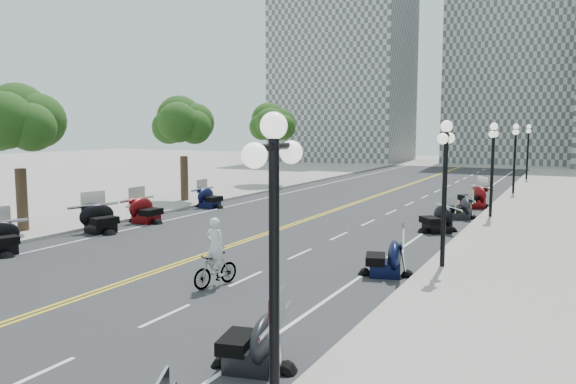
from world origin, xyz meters
The scene contains 45 objects.
ground centered at (0.00, 0.00, 0.00)m, with size 160.00×160.00×0.00m, color gray.
road centered at (0.00, 10.00, 0.00)m, with size 16.00×90.00×0.01m, color #333335.
centerline_yellow_a centered at (-0.12, 10.00, 0.01)m, with size 0.12×90.00×0.00m, color yellow.
centerline_yellow_b centered at (0.12, 10.00, 0.01)m, with size 0.12×90.00×0.00m, color yellow.
edge_line_north centered at (6.40, 10.00, 0.01)m, with size 0.12×90.00×0.00m, color white.
edge_line_south centered at (-6.40, 10.00, 0.01)m, with size 0.12×90.00×0.00m, color white.
lane_dash_4 centered at (3.20, -8.00, 0.01)m, with size 0.12×2.00×0.00m, color white.
lane_dash_5 centered at (3.20, -4.00, 0.01)m, with size 0.12×2.00×0.00m, color white.
lane_dash_6 centered at (3.20, 0.00, 0.01)m, with size 0.12×2.00×0.00m, color white.
lane_dash_7 centered at (3.20, 4.00, 0.01)m, with size 0.12×2.00×0.00m, color white.
lane_dash_8 centered at (3.20, 8.00, 0.01)m, with size 0.12×2.00×0.00m, color white.
lane_dash_9 centered at (3.20, 12.00, 0.01)m, with size 0.12×2.00×0.00m, color white.
lane_dash_10 centered at (3.20, 16.00, 0.01)m, with size 0.12×2.00×0.00m, color white.
lane_dash_11 centered at (3.20, 20.00, 0.01)m, with size 0.12×2.00×0.00m, color white.
lane_dash_12 centered at (3.20, 24.00, 0.01)m, with size 0.12×2.00×0.00m, color white.
lane_dash_13 centered at (3.20, 28.00, 0.01)m, with size 0.12×2.00×0.00m, color white.
lane_dash_14 centered at (3.20, 32.00, 0.01)m, with size 0.12×2.00×0.00m, color white.
lane_dash_15 centered at (3.20, 36.00, 0.01)m, with size 0.12×2.00×0.00m, color white.
lane_dash_16 centered at (3.20, 40.00, 0.01)m, with size 0.12×2.00×0.00m, color white.
lane_dash_17 centered at (3.20, 44.00, 0.01)m, with size 0.12×2.00×0.00m, color white.
lane_dash_18 centered at (3.20, 48.00, 0.01)m, with size 0.12×2.00×0.00m, color white.
lane_dash_19 centered at (3.20, 52.00, 0.01)m, with size 0.12×2.00×0.00m, color white.
sidewalk_north centered at (10.50, 10.00, 0.07)m, with size 5.00×90.00×0.15m, color #9E9991.
sidewalk_south centered at (-10.50, 10.00, 0.07)m, with size 5.00×90.00×0.15m, color #9E9991.
distant_block_a centered at (-18.00, 62.00, 13.00)m, with size 18.00×14.00×26.00m, color gray.
distant_block_b centered at (4.00, 68.00, 15.00)m, with size 16.00×12.00×30.00m, color gray.
street_lamp_1 centered at (8.60, -8.00, 2.60)m, with size 0.50×1.20×4.90m, color black, non-canonical shape.
street_lamp_2 centered at (8.60, 4.00, 2.60)m, with size 0.50×1.20×4.90m, color black, non-canonical shape.
street_lamp_3 centered at (8.60, 16.00, 2.60)m, with size 0.50×1.20×4.90m, color black, non-canonical shape.
street_lamp_4 centered at (8.60, 28.00, 2.60)m, with size 0.50×1.20×4.90m, color black, non-canonical shape.
street_lamp_5 centered at (8.60, 40.00, 2.60)m, with size 0.50×1.20×4.90m, color black, non-canonical shape.
tree_2 centered at (-10.00, 2.00, 4.75)m, with size 4.80×4.80×9.20m, color #235619, non-canonical shape.
tree_3 centered at (-10.00, 14.00, 4.75)m, with size 4.80×4.80×9.20m, color #235619, non-canonical shape.
tree_4 centered at (-10.00, 26.00, 4.75)m, with size 4.80×4.80×9.20m, color #235619, non-canonical shape.
motorcycle_n_4 centered at (6.83, -5.73, 0.66)m, with size 1.90×1.90×1.33m, color black, non-canonical shape.
motorcycle_n_6 centered at (7.07, 2.43, 0.68)m, with size 1.96×1.96×1.37m, color black, non-canonical shape.
motorcycle_n_8 centered at (6.90, 10.94, 0.72)m, with size 2.05×2.05×1.44m, color black, non-canonical shape.
motorcycle_n_9 centered at (7.14, 15.35, 0.67)m, with size 1.91×1.91×1.34m, color black, non-canonical shape.
motorcycle_n_10 centered at (7.09, 19.82, 0.78)m, with size 2.21×2.21×1.55m, color #590A0C, non-canonical shape.
motorcycle_s_5 centered at (-7.01, -1.33, 0.73)m, with size 2.07×2.07×1.45m, color black, non-canonical shape.
motorcycle_s_6 centered at (-6.90, 3.70, 0.77)m, with size 2.19×2.19×1.53m, color black, non-canonical shape.
motorcycle_s_7 centered at (-6.86, 6.75, 0.74)m, with size 2.12×2.12×1.48m, color #590A0C, non-canonical shape.
motorcycle_s_8 centered at (-7.12, 12.71, 0.69)m, with size 1.98×1.98×1.39m, color black, non-canonical shape.
bicycle centered at (2.82, -1.14, 0.52)m, with size 0.49×1.72×1.03m, color #A51414.
cyclist_rider centered at (2.82, -1.14, 1.94)m, with size 0.66×0.43×1.80m, color white.
Camera 1 is at (12.46, -15.08, 4.88)m, focal length 35.00 mm.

